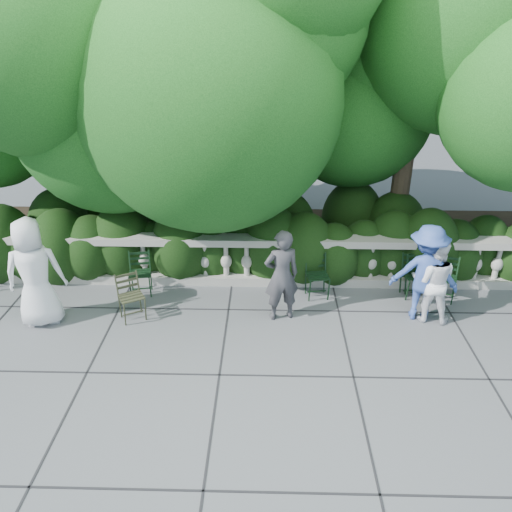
{
  "coord_description": "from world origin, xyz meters",
  "views": [
    {
      "loc": [
        0.2,
        -6.86,
        4.92
      ],
      "look_at": [
        0.0,
        1.0,
        1.0
      ],
      "focal_mm": 35.0,
      "sensor_mm": 36.0,
      "label": 1
    }
  ],
  "objects_px": {
    "chair_d": "(415,299)",
    "person_casual_man": "(433,281)",
    "chair_weathered": "(136,323)",
    "person_businessman": "(35,273)",
    "person_older_blue": "(425,273)",
    "chair_f": "(422,300)",
    "chair_b": "(142,298)",
    "chair_c": "(318,301)",
    "person_woman_grey": "(282,276)",
    "chair_e": "(441,303)"
  },
  "relations": [
    {
      "from": "chair_b",
      "to": "person_casual_man",
      "type": "distance_m",
      "value": 5.28
    },
    {
      "from": "person_businessman",
      "to": "person_older_blue",
      "type": "distance_m",
      "value": 6.58
    },
    {
      "from": "chair_f",
      "to": "person_casual_man",
      "type": "relative_size",
      "value": 0.55
    },
    {
      "from": "chair_weathered",
      "to": "person_businessman",
      "type": "xyz_separation_m",
      "value": [
        -1.6,
        0.0,
        0.96
      ]
    },
    {
      "from": "chair_d",
      "to": "person_businessman",
      "type": "distance_m",
      "value": 6.79
    },
    {
      "from": "chair_f",
      "to": "person_casual_man",
      "type": "xyz_separation_m",
      "value": [
        -0.1,
        -0.63,
        0.76
      ]
    },
    {
      "from": "chair_d",
      "to": "chair_weathered",
      "type": "relative_size",
      "value": 1.0
    },
    {
      "from": "chair_d",
      "to": "person_casual_man",
      "type": "relative_size",
      "value": 0.55
    },
    {
      "from": "chair_c",
      "to": "chair_e",
      "type": "bearing_deg",
      "value": -9.28
    },
    {
      "from": "person_casual_man",
      "to": "chair_b",
      "type": "bearing_deg",
      "value": 7.93
    },
    {
      "from": "person_businessman",
      "to": "chair_weathered",
      "type": "bearing_deg",
      "value": 166.03
    },
    {
      "from": "chair_f",
      "to": "chair_weathered",
      "type": "height_order",
      "value": "same"
    },
    {
      "from": "chair_c",
      "to": "person_woman_grey",
      "type": "height_order",
      "value": "person_woman_grey"
    },
    {
      "from": "chair_d",
      "to": "chair_weathered",
      "type": "height_order",
      "value": "same"
    },
    {
      "from": "chair_b",
      "to": "chair_d",
      "type": "bearing_deg",
      "value": -8.63
    },
    {
      "from": "person_casual_man",
      "to": "person_older_blue",
      "type": "height_order",
      "value": "person_older_blue"
    },
    {
      "from": "chair_b",
      "to": "chair_weathered",
      "type": "relative_size",
      "value": 1.0
    },
    {
      "from": "chair_c",
      "to": "chair_f",
      "type": "distance_m",
      "value": 1.97
    },
    {
      "from": "chair_b",
      "to": "chair_weathered",
      "type": "distance_m",
      "value": 0.83
    },
    {
      "from": "person_woman_grey",
      "to": "person_casual_man",
      "type": "xyz_separation_m",
      "value": [
        2.58,
        0.03,
        -0.08
      ]
    },
    {
      "from": "chair_b",
      "to": "chair_weathered",
      "type": "bearing_deg",
      "value": -92.87
    },
    {
      "from": "person_businessman",
      "to": "chair_c",
      "type": "bearing_deg",
      "value": 175.63
    },
    {
      "from": "chair_f",
      "to": "person_older_blue",
      "type": "relative_size",
      "value": 0.48
    },
    {
      "from": "chair_b",
      "to": "chair_c",
      "type": "distance_m",
      "value": 3.33
    },
    {
      "from": "chair_f",
      "to": "person_casual_man",
      "type": "distance_m",
      "value": 0.99
    },
    {
      "from": "chair_b",
      "to": "person_older_blue",
      "type": "distance_m",
      "value": 5.16
    },
    {
      "from": "chair_weathered",
      "to": "person_woman_grey",
      "type": "distance_m",
      "value": 2.67
    },
    {
      "from": "person_casual_man",
      "to": "chair_e",
      "type": "bearing_deg",
      "value": -114.28
    },
    {
      "from": "chair_weathered",
      "to": "person_woman_grey",
      "type": "height_order",
      "value": "person_woman_grey"
    },
    {
      "from": "chair_d",
      "to": "person_older_blue",
      "type": "relative_size",
      "value": 0.48
    },
    {
      "from": "chair_e",
      "to": "chair_d",
      "type": "bearing_deg",
      "value": -171.5
    },
    {
      "from": "chair_e",
      "to": "person_older_blue",
      "type": "height_order",
      "value": "person_older_blue"
    },
    {
      "from": "chair_b",
      "to": "chair_f",
      "type": "distance_m",
      "value": 5.3
    },
    {
      "from": "chair_b",
      "to": "person_woman_grey",
      "type": "relative_size",
      "value": 0.5
    },
    {
      "from": "chair_f",
      "to": "person_older_blue",
      "type": "xyz_separation_m",
      "value": [
        -0.24,
        -0.58,
        0.87
      ]
    },
    {
      "from": "chair_c",
      "to": "person_woman_grey",
      "type": "bearing_deg",
      "value": -150.41
    },
    {
      "from": "chair_e",
      "to": "chair_weathered",
      "type": "xyz_separation_m",
      "value": [
        -5.52,
        -0.8,
        0.0
      ]
    },
    {
      "from": "chair_b",
      "to": "chair_c",
      "type": "relative_size",
      "value": 1.0
    },
    {
      "from": "chair_e",
      "to": "person_casual_man",
      "type": "xyz_separation_m",
      "value": [
        -0.41,
        -0.52,
        0.76
      ]
    },
    {
      "from": "person_businessman",
      "to": "person_older_blue",
      "type": "relative_size",
      "value": 1.1
    },
    {
      "from": "person_businessman",
      "to": "chair_f",
      "type": "bearing_deg",
      "value": 173.63
    },
    {
      "from": "chair_c",
      "to": "person_casual_man",
      "type": "relative_size",
      "value": 0.55
    },
    {
      "from": "chair_c",
      "to": "person_casual_man",
      "type": "bearing_deg",
      "value": -25.06
    },
    {
      "from": "chair_f",
      "to": "person_businessman",
      "type": "height_order",
      "value": "person_businessman"
    },
    {
      "from": "chair_d",
      "to": "person_businessman",
      "type": "xyz_separation_m",
      "value": [
        -6.66,
        -0.89,
        0.96
      ]
    },
    {
      "from": "person_casual_man",
      "to": "person_businessman",
      "type": "bearing_deg",
      "value": 16.32
    },
    {
      "from": "chair_weathered",
      "to": "person_casual_man",
      "type": "height_order",
      "value": "person_casual_man"
    },
    {
      "from": "person_woman_grey",
      "to": "chair_b",
      "type": "bearing_deg",
      "value": -27.3
    },
    {
      "from": "chair_f",
      "to": "chair_weathered",
      "type": "relative_size",
      "value": 1.0
    },
    {
      "from": "chair_e",
      "to": "person_casual_man",
      "type": "relative_size",
      "value": 0.55
    }
  ]
}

